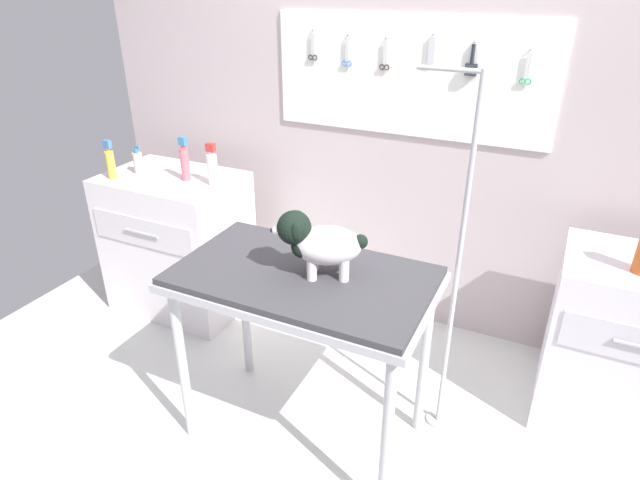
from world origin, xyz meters
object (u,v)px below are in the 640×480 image
at_px(grooming_table, 303,291).
at_px(grooming_arm, 453,284).
at_px(dog, 318,242).
at_px(counter_left, 178,242).
at_px(spray_bottle_short, 138,162).
at_px(cabinet_right, 627,346).

height_order(grooming_table, grooming_arm, grooming_arm).
bearing_deg(dog, grooming_arm, 33.26).
bearing_deg(counter_left, grooming_arm, -10.07).
bearing_deg(spray_bottle_short, dog, -22.05).
height_order(grooming_arm, counter_left, grooming_arm).
height_order(cabinet_right, spray_bottle_short, spray_bottle_short).
height_order(grooming_table, dog, dog).
height_order(grooming_table, spray_bottle_short, spray_bottle_short).
bearing_deg(spray_bottle_short, cabinet_right, 2.32).
relative_size(grooming_arm, counter_left, 1.89).
relative_size(cabinet_right, spray_bottle_short, 4.97).
bearing_deg(grooming_table, cabinet_right, 29.28).
distance_m(grooming_table, cabinet_right, 1.52).
relative_size(grooming_arm, spray_bottle_short, 9.72).
height_order(grooming_arm, dog, grooming_arm).
bearing_deg(dog, counter_left, 153.78).
relative_size(grooming_table, dog, 2.90).
relative_size(grooming_table, spray_bottle_short, 6.28).
bearing_deg(cabinet_right, grooming_arm, -152.28).
distance_m(dog, cabinet_right, 1.53).
distance_m(grooming_table, dog, 0.24).
bearing_deg(grooming_arm, grooming_table, -148.67).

